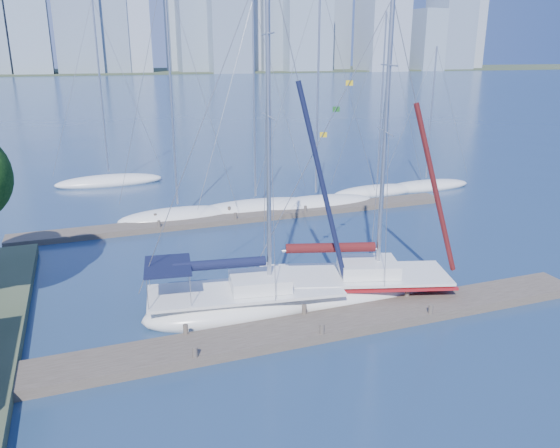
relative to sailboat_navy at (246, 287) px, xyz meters
name	(u,v)px	position (x,y,z in m)	size (l,w,h in m)	color
ground	(313,332)	(2.01, -2.71, -1.16)	(700.00, 700.00, 0.00)	#162A47
near_dock	(313,328)	(2.01, -2.71, -0.96)	(26.00, 2.00, 0.40)	#463D33
far_dock	(247,217)	(4.01, 13.29, -0.98)	(30.00, 1.80, 0.36)	#463D33
far_shore	(89,72)	(2.01, 317.29, -1.16)	(800.00, 100.00, 1.50)	#38472D
sailboat_navy	(246,287)	(0.00, 0.00, 0.00)	(9.34, 4.21, 15.16)	white
sailboat_maroon	(354,276)	(5.20, -0.14, -0.17)	(9.84, 5.61, 13.66)	white
bg_boat_1	(178,216)	(-0.39, 14.72, -0.84)	(8.36, 5.55, 16.24)	white
bg_boat_2	(256,207)	(5.19, 14.94, -0.87)	(10.01, 5.89, 14.51)	white
bg_boat_3	(316,203)	(9.62, 14.39, -0.85)	(9.42, 3.67, 15.84)	white
bg_boat_4	(377,191)	(15.85, 16.39, -0.89)	(7.80, 3.61, 14.07)	white
bg_boat_5	(425,186)	(20.52, 16.50, -0.92)	(8.25, 2.23, 11.66)	white
bg_boat_6	(110,181)	(-4.12, 27.24, -0.86)	(8.99, 2.62, 15.38)	white
skyline	(130,1)	(24.85, 287.38, 34.50)	(504.11, 51.31, 107.07)	#859AAD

